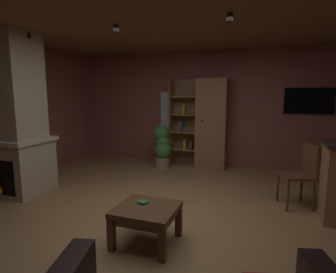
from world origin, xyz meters
The scene contains 14 objects.
floor centered at (0.00, 0.00, -0.01)m, with size 6.27×6.11×0.02m, color #A37A4C.
wall_back centered at (0.00, 3.08, 1.28)m, with size 6.39×0.06×2.57m, color #8E544C.
ceiling centered at (0.00, 0.00, 2.58)m, with size 6.27×6.11×0.02m, color brown.
window_pane_back centered at (-0.77, 3.05, 1.19)m, with size 0.70×0.01×0.95m, color white.
stone_fireplace centered at (-2.58, 0.25, 1.16)m, with size 0.99×0.85×2.57m.
bookshelf_cabinet centered at (0.06, 2.81, 0.96)m, with size 1.25×0.41×1.95m.
coffee_table centered at (0.08, -0.51, 0.33)m, with size 0.65×0.61×0.42m.
table_book_0 centered at (0.00, -0.43, 0.43)m, with size 0.10×0.09×0.03m, color #387247.
dining_chair centered at (1.78, 1.16, 0.53)m, with size 0.53×0.53×0.92m.
potted_floor_plant centered at (-0.86, 2.46, 0.50)m, with size 0.42×0.41×0.95m.
wall_mounted_tv centered at (2.04, 3.02, 1.49)m, with size 0.91×0.06×0.51m.
track_light_spot_0 centered at (-2.21, 0.30, 2.50)m, with size 0.07×0.07×0.09m, color black.
track_light_spot_1 centered at (-0.72, 0.34, 2.50)m, with size 0.07×0.07×0.09m, color black.
track_light_spot_2 centered at (0.79, 0.31, 2.50)m, with size 0.07×0.07×0.09m, color black.
Camera 1 is at (1.23, -3.07, 1.63)m, focal length 29.24 mm.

